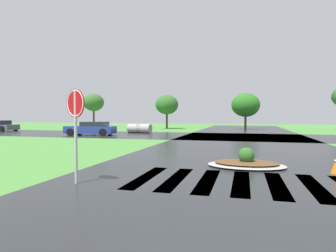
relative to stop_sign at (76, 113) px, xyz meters
name	(u,v)px	position (x,y,z in m)	size (l,w,h in m)	color
asphalt_roadway	(242,160)	(4.24, 5.36, -1.86)	(10.39, 80.00, 0.01)	#232628
asphalt_cross_road	(243,137)	(4.24, 18.35, -1.86)	(90.00, 9.35, 0.01)	#232628
crosswalk_stripes	(241,182)	(4.24, 1.24, -1.86)	(5.85, 3.12, 0.01)	white
stop_sign	(76,113)	(0.00, 0.00, 0.00)	(0.71, 0.32, 2.51)	#B2B5BA
median_island	(246,163)	(4.38, 3.74, -1.72)	(2.69, 1.83, 0.68)	#9E9B93
car_white_sedan	(91,129)	(-9.18, 16.78, -1.27)	(4.61, 2.41, 1.23)	navy
drainage_pipe_stack	(140,128)	(-6.07, 20.96, -1.40)	(2.59, 1.27, 0.92)	#9E9B93
background_treeline	(208,103)	(-0.33, 31.19, 1.59)	(36.09, 4.04, 5.30)	#4C3823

